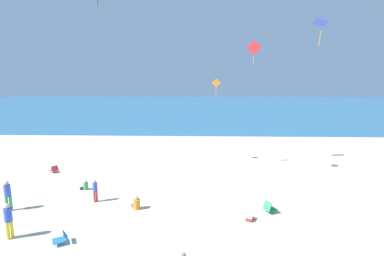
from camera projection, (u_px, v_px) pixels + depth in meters
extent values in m
plane|color=beige|center=(193.00, 177.00, 22.66)|extent=(120.00, 120.00, 0.00)
cube|color=teal|center=(199.00, 108.00, 66.61)|extent=(120.00, 60.00, 0.05)
cube|color=#2D9956|center=(271.00, 209.00, 16.99)|extent=(0.75, 0.74, 0.03)
cube|color=#2D9956|center=(267.00, 206.00, 16.82)|extent=(0.43, 0.58, 0.48)
cylinder|color=#B7B7BC|center=(270.00, 208.00, 17.32)|extent=(0.02, 0.02, 0.19)
cylinder|color=#B7B7BC|center=(277.00, 212.00, 16.83)|extent=(0.02, 0.02, 0.19)
cube|color=#2370B2|center=(59.00, 240.00, 13.84)|extent=(0.73, 0.74, 0.03)
cube|color=#2370B2|center=(65.00, 235.00, 13.93)|extent=(0.44, 0.58, 0.36)
cylinder|color=#B7B7BC|center=(55.00, 246.00, 13.54)|extent=(0.02, 0.02, 0.19)
cylinder|color=#B7B7BC|center=(55.00, 240.00, 14.03)|extent=(0.02, 0.02, 0.19)
cube|color=#D13D3D|center=(53.00, 170.00, 23.72)|extent=(0.72, 0.72, 0.03)
cube|color=#D13D3D|center=(55.00, 168.00, 23.50)|extent=(0.50, 0.53, 0.39)
cylinder|color=#B7B7BC|center=(49.00, 172.00, 23.65)|extent=(0.02, 0.02, 0.19)
cylinder|color=#B7B7BC|center=(56.00, 170.00, 24.02)|extent=(0.02, 0.02, 0.19)
cube|color=red|center=(250.00, 218.00, 16.10)|extent=(0.50, 0.58, 0.20)
cube|color=white|center=(250.00, 216.00, 16.07)|extent=(0.51, 0.60, 0.04)
cylinder|color=yellow|center=(12.00, 229.00, 14.37)|extent=(0.15, 0.15, 0.87)
cylinder|color=yellow|center=(8.00, 231.00, 14.19)|extent=(0.15, 0.15, 0.87)
cylinder|color=blue|center=(8.00, 215.00, 14.14)|extent=(0.46, 0.46, 0.65)
sphere|color=beige|center=(7.00, 206.00, 14.06)|extent=(0.24, 0.24, 0.24)
cylinder|color=green|center=(11.00, 203.00, 17.18)|extent=(0.15, 0.15, 0.87)
cylinder|color=green|center=(7.00, 204.00, 17.09)|extent=(0.15, 0.15, 0.87)
cylinder|color=blue|center=(7.00, 191.00, 17.00)|extent=(0.48, 0.48, 0.66)
sphere|color=tan|center=(6.00, 183.00, 16.92)|extent=(0.24, 0.24, 0.24)
cylinder|color=orange|center=(137.00, 204.00, 17.37)|extent=(0.54, 0.54, 0.58)
sphere|color=beige|center=(136.00, 198.00, 17.29)|extent=(0.23, 0.23, 0.23)
cube|color=purple|center=(135.00, 206.00, 17.59)|extent=(0.49, 0.52, 0.17)
cylinder|color=green|center=(86.00, 186.00, 20.27)|extent=(0.34, 0.34, 0.48)
sphere|color=beige|center=(85.00, 181.00, 20.21)|extent=(0.19, 0.19, 0.19)
cube|color=black|center=(83.00, 188.00, 20.32)|extent=(0.37, 0.27, 0.14)
cylinder|color=red|center=(97.00, 196.00, 18.39)|extent=(0.12, 0.12, 0.68)
cylinder|color=red|center=(94.00, 197.00, 18.28)|extent=(0.12, 0.12, 0.68)
cylinder|color=blue|center=(95.00, 187.00, 18.23)|extent=(0.38, 0.38, 0.51)
sphere|color=tan|center=(95.00, 182.00, 18.17)|extent=(0.19, 0.19, 0.19)
sphere|color=#846047|center=(183.00, 255.00, 11.96)|extent=(0.22, 0.22, 0.22)
cube|color=orange|center=(216.00, 83.00, 23.57)|extent=(0.71, 0.05, 0.71)
cylinder|color=#99DB33|center=(216.00, 92.00, 23.69)|extent=(0.03, 0.04, 0.84)
cube|color=red|center=(254.00, 48.00, 23.81)|extent=(1.17, 0.27, 1.19)
cylinder|color=pink|center=(254.00, 59.00, 23.96)|extent=(0.07, 0.16, 0.84)
pyramid|color=blue|center=(322.00, 21.00, 16.76)|extent=(0.94, 0.99, 0.51)
cylinder|color=orange|center=(320.00, 38.00, 16.89)|extent=(0.13, 0.10, 0.84)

